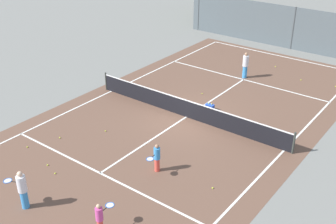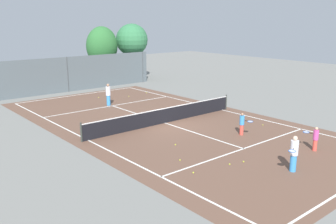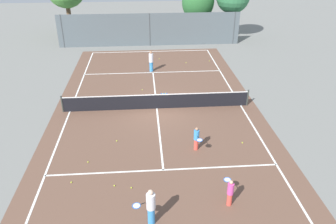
% 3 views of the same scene
% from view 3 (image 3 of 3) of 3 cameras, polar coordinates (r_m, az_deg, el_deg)
% --- Properties ---
extents(ground_plane, '(80.00, 80.00, 0.00)m').
position_cam_3_polar(ground_plane, '(21.46, -1.93, 0.60)').
color(ground_plane, slate).
extents(court_surface, '(13.00, 25.00, 0.01)m').
position_cam_3_polar(court_surface, '(21.45, -1.93, 0.61)').
color(court_surface, brown).
rests_on(court_surface, ground_plane).
extents(tennis_net, '(11.90, 0.10, 1.10)m').
position_cam_3_polar(tennis_net, '(21.23, -1.95, 1.83)').
color(tennis_net, '#333833').
rests_on(tennis_net, ground_plane).
extents(perimeter_fence, '(18.00, 0.12, 3.20)m').
position_cam_3_polar(perimeter_fence, '(34.08, -3.14, 13.85)').
color(perimeter_fence, '#515B60').
rests_on(perimeter_fence, ground_plane).
extents(tree_0, '(3.35, 2.82, 5.83)m').
position_cam_3_polar(tree_0, '(36.51, 5.15, 18.23)').
color(tree_0, brown).
rests_on(tree_0, ground_plane).
extents(player_0, '(0.36, 0.36, 1.70)m').
position_cam_3_polar(player_0, '(27.31, -2.90, 8.69)').
color(player_0, '#388CD8').
rests_on(player_0, ground_plane).
extents(player_1, '(0.33, 0.83, 1.25)m').
position_cam_3_polar(player_1, '(14.10, 10.55, -13.27)').
color(player_1, '#E54C3F').
rests_on(player_1, ground_plane).
extents(player_2, '(0.39, 0.86, 1.30)m').
position_cam_3_polar(player_2, '(17.13, 4.89, -4.51)').
color(player_2, '#E54C3F').
rests_on(player_2, ground_plane).
extents(player_3, '(0.92, 0.61, 1.63)m').
position_cam_3_polar(player_3, '(13.01, -2.99, -15.83)').
color(player_3, '#388CD8').
rests_on(player_3, ground_plane).
extents(ball_crate, '(0.46, 0.28, 0.43)m').
position_cam_3_polar(ball_crate, '(22.66, -0.66, 2.69)').
color(ball_crate, blue).
rests_on(ball_crate, ground_plane).
extents(tennis_ball_0, '(0.07, 0.07, 0.07)m').
position_cam_3_polar(tennis_ball_0, '(18.27, -8.74, -4.89)').
color(tennis_ball_0, '#CCE533').
rests_on(tennis_ball_0, ground_plane).
extents(tennis_ball_1, '(0.07, 0.07, 0.07)m').
position_cam_3_polar(tennis_ball_1, '(16.95, -13.51, -8.30)').
color(tennis_ball_1, '#CCE533').
rests_on(tennis_ball_1, ground_plane).
extents(tennis_ball_2, '(0.07, 0.07, 0.07)m').
position_cam_3_polar(tennis_ball_2, '(18.34, 12.58, -5.14)').
color(tennis_ball_2, '#CCE533').
rests_on(tennis_ball_2, ground_plane).
extents(tennis_ball_3, '(0.07, 0.07, 0.07)m').
position_cam_3_polar(tennis_ball_3, '(30.43, -1.49, 9.08)').
color(tennis_ball_3, '#CCE533').
rests_on(tennis_ball_3, ground_plane).
extents(tennis_ball_4, '(0.07, 0.07, 0.07)m').
position_cam_3_polar(tennis_ball_4, '(15.90, -16.20, -11.45)').
color(tennis_ball_4, '#CCE533').
rests_on(tennis_ball_4, ground_plane).
extents(tennis_ball_5, '(0.07, 0.07, 0.07)m').
position_cam_3_polar(tennis_ball_5, '(24.09, -4.44, 3.80)').
color(tennis_ball_5, '#CCE533').
rests_on(tennis_ball_5, ground_plane).
extents(tennis_ball_6, '(0.07, 0.07, 0.07)m').
position_cam_3_polar(tennis_ball_6, '(15.10, -6.28, -12.74)').
color(tennis_ball_6, '#CCE533').
rests_on(tennis_ball_6, ground_plane).
extents(tennis_ball_7, '(0.07, 0.07, 0.07)m').
position_cam_3_polar(tennis_ball_7, '(29.49, 3.12, 8.43)').
color(tennis_ball_7, '#CCE533').
rests_on(tennis_ball_7, ground_plane).
extents(tennis_ball_8, '(0.07, 0.07, 0.07)m').
position_cam_3_polar(tennis_ball_8, '(30.09, 7.07, 8.66)').
color(tennis_ball_8, '#CCE533').
rests_on(tennis_ball_8, ground_plane).
extents(tennis_ball_9, '(0.07, 0.07, 0.07)m').
position_cam_3_polar(tennis_ball_9, '(15.31, -9.14, -12.31)').
color(tennis_ball_9, '#CCE533').
rests_on(tennis_ball_9, ground_plane).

